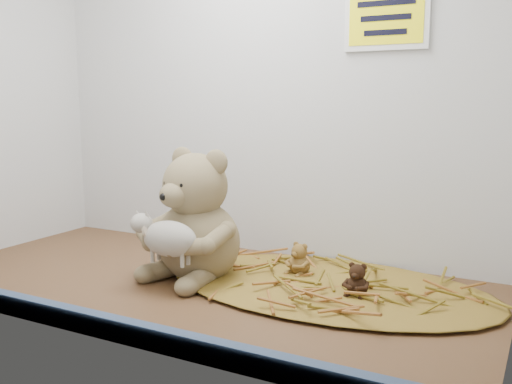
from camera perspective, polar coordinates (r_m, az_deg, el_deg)
The scene contains 8 objects.
alcove_shell at distance 121.98cm, azimuth -3.99°, elevation 12.56°, with size 120.40×60.20×90.40cm.
front_rail at distance 98.60cm, azimuth -15.63°, elevation -12.57°, with size 119.28×2.20×3.60cm, color #384B6A.
straw_bed at distance 117.63cm, azimuth 7.06°, elevation -9.27°, with size 68.96×40.04×1.33cm, color brown.
main_teddy at distance 121.26cm, azimuth -5.85°, elevation -2.19°, with size 22.49×23.74×27.89cm, color #92845A, non-canonical shape.
toy_lamb at distance 113.99cm, azimuth -8.61°, elevation -4.65°, with size 15.60×9.52×10.08cm, color #B2ABA0, non-canonical shape.
mini_teddy_tan at distance 122.31cm, azimuth 4.39°, elevation -6.49°, with size 5.55×5.86×6.89cm, color brown, non-canonical shape.
mini_teddy_brown at distance 110.87cm, azimuth 10.10°, elevation -8.42°, with size 5.12×5.40×6.35cm, color black, non-canonical shape.
wall_sign at distance 129.71cm, azimuth 12.91°, elevation 16.60°, with size 16.00×1.20×11.00cm, color yellow.
Camera 1 is at (64.02, -94.58, 37.81)cm, focal length 40.00 mm.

